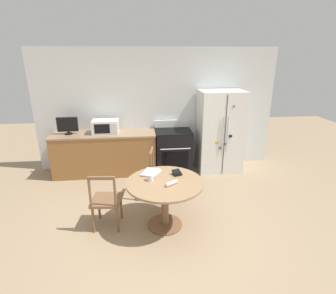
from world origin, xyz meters
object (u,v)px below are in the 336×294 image
at_px(refrigerator, 220,131).
at_px(countertop_tv, 68,125).
at_px(oven_range, 173,150).
at_px(wallet, 177,173).
at_px(candle_glass, 150,178).
at_px(microwave, 106,127).
at_px(dining_chair_far, 161,175).
at_px(dining_chair_left, 106,201).

height_order(refrigerator, countertop_tv, refrigerator).
bearing_deg(oven_range, wallet, -95.54).
bearing_deg(oven_range, candle_glass, -106.69).
bearing_deg(refrigerator, countertop_tv, 178.90).
height_order(oven_range, candle_glass, oven_range).
height_order(microwave, countertop_tv, countertop_tv).
relative_size(candle_glass, wallet, 0.57).
xyz_separation_m(microwave, countertop_tv, (-0.75, -0.00, 0.05)).
bearing_deg(wallet, countertop_tv, 137.88).
bearing_deg(wallet, oven_range, 84.46).
relative_size(dining_chair_far, wallet, 5.64).
bearing_deg(refrigerator, dining_chair_left, -139.98).
distance_m(refrigerator, microwave, 2.43).
height_order(microwave, dining_chair_left, microwave).
xyz_separation_m(refrigerator, countertop_tv, (-3.18, 0.06, 0.22)).
xyz_separation_m(microwave, wallet, (1.24, -1.81, -0.27)).
distance_m(dining_chair_far, candle_glass, 0.90).
distance_m(microwave, wallet, 2.21).
height_order(dining_chair_left, candle_glass, dining_chair_left).
distance_m(refrigerator, countertop_tv, 3.18).
xyz_separation_m(dining_chair_left, wallet, (1.06, 0.14, 0.33)).
distance_m(refrigerator, oven_range, 1.09).
xyz_separation_m(refrigerator, dining_chair_far, (-1.37, -1.09, -0.44)).
relative_size(oven_range, candle_glass, 11.94).
height_order(refrigerator, dining_chair_left, refrigerator).
bearing_deg(dining_chair_left, countertop_tv, 121.14).
xyz_separation_m(oven_range, dining_chair_left, (-1.23, -1.90, -0.03)).
relative_size(refrigerator, countertop_tv, 4.23).
bearing_deg(oven_range, dining_chair_left, -122.82).
relative_size(refrigerator, dining_chair_far, 1.94).
bearing_deg(refrigerator, dining_chair_far, -141.49).
relative_size(dining_chair_far, candle_glass, 9.97).
bearing_deg(candle_glass, dining_chair_left, 178.70).
distance_m(countertop_tv, candle_glass, 2.54).
relative_size(refrigerator, dining_chair_left, 1.94).
xyz_separation_m(microwave, dining_chair_far, (1.05, -1.16, -0.60)).
bearing_deg(candle_glass, countertop_tv, 129.14).
bearing_deg(microwave, refrigerator, -1.56).
distance_m(dining_chair_left, candle_glass, 0.74).
bearing_deg(dining_chair_far, wallet, 24.57).
bearing_deg(dining_chair_left, microwave, 100.76).
xyz_separation_m(refrigerator, microwave, (-2.42, 0.07, 0.16)).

